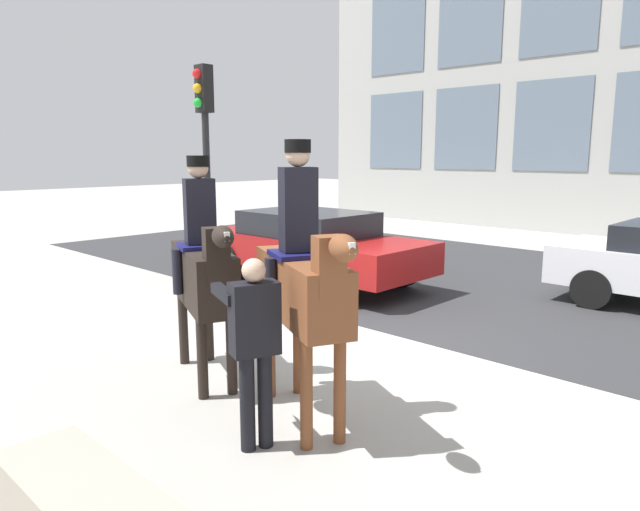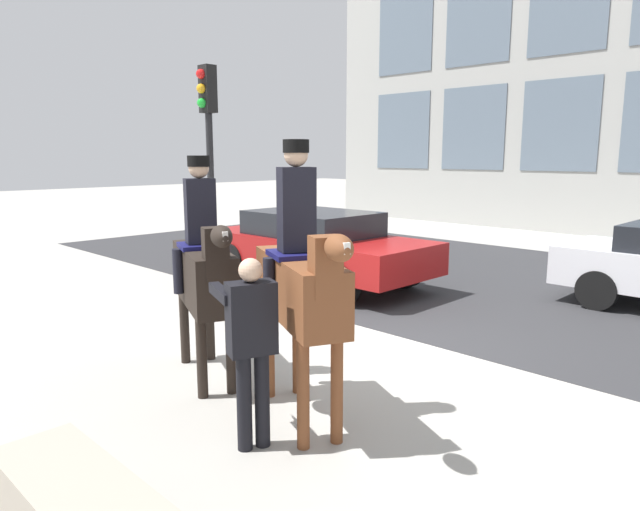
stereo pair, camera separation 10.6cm
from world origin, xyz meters
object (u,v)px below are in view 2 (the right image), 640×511
object	(u,v)px
mounted_horse_companion	(301,281)
mounted_horse_lead	(204,270)
pedestrian_bystander	(250,338)
traffic_light	(209,148)
street_car_near_lane	(316,245)

from	to	relation	value
mounted_horse_companion	mounted_horse_lead	bearing A→B (deg)	-152.60
pedestrian_bystander	traffic_light	bearing A→B (deg)	-9.72
street_car_near_lane	traffic_light	xyz separation A→B (m)	(0.16, -2.54, 1.84)
mounted_horse_lead	mounted_horse_companion	xyz separation A→B (m)	(1.51, 0.04, 0.10)
street_car_near_lane	traffic_light	size ratio (longest dim) A/B	1.23
pedestrian_bystander	street_car_near_lane	bearing A→B (deg)	-28.53
pedestrian_bystander	street_car_near_lane	distance (m)	6.50
mounted_horse_lead	street_car_near_lane	xyz separation A→B (m)	(-2.60, 4.34, -0.49)
mounted_horse_lead	traffic_light	bearing A→B (deg)	166.90
mounted_horse_lead	pedestrian_bystander	distance (m)	1.73
mounted_horse_companion	traffic_light	xyz separation A→B (m)	(-3.95, 1.76, 1.25)
mounted_horse_companion	street_car_near_lane	xyz separation A→B (m)	(-4.10, 4.30, -0.58)
mounted_horse_companion	traffic_light	bearing A→B (deg)	-178.10
mounted_horse_companion	traffic_light	world-z (taller)	traffic_light
mounted_horse_lead	traffic_light	distance (m)	3.32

